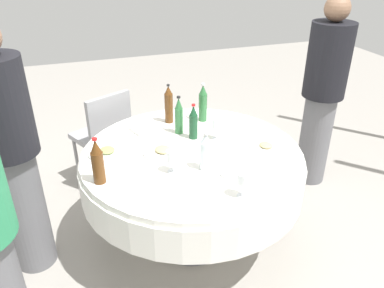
% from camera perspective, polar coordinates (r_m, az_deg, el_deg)
% --- Properties ---
extents(ground_plane, '(10.00, 10.00, 0.00)m').
position_cam_1_polar(ground_plane, '(2.93, -0.00, -13.82)').
color(ground_plane, gray).
extents(dining_table, '(1.47, 1.47, 0.74)m').
position_cam_1_polar(dining_table, '(2.57, -0.00, -3.95)').
color(dining_table, white).
rests_on(dining_table, ground_plane).
extents(bottle_brown_east, '(0.06, 0.06, 0.30)m').
position_cam_1_polar(bottle_brown_east, '(2.84, -3.48, 5.84)').
color(bottle_brown_east, '#593314').
rests_on(bottle_brown_east, dining_table).
extents(bottle_green_far, '(0.06, 0.06, 0.30)m').
position_cam_1_polar(bottle_green_far, '(2.86, 1.63, 6.05)').
color(bottle_green_far, '#2D6B38').
rests_on(bottle_green_far, dining_table).
extents(bottle_green_front, '(0.06, 0.06, 0.28)m').
position_cam_1_polar(bottle_green_front, '(2.68, -1.95, 4.16)').
color(bottle_green_front, '#2D6B38').
rests_on(bottle_green_front, dining_table).
extents(bottle_clear_left, '(0.07, 0.07, 0.24)m').
position_cam_1_polar(bottle_clear_left, '(2.25, 2.05, -1.26)').
color(bottle_clear_left, silver).
rests_on(bottle_clear_left, dining_table).
extents(bottle_brown_right, '(0.07, 0.07, 0.28)m').
position_cam_1_polar(bottle_brown_right, '(2.18, -13.89, -2.66)').
color(bottle_brown_right, '#593314').
rests_on(bottle_brown_right, dining_table).
extents(bottle_dark_green_north, '(0.06, 0.06, 0.25)m').
position_cam_1_polar(bottle_dark_green_north, '(2.61, 0.21, 3.20)').
color(bottle_dark_green_north, '#194728').
rests_on(bottle_dark_green_north, dining_table).
extents(wine_glass_left, '(0.07, 0.07, 0.15)m').
position_cam_1_polar(wine_glass_left, '(2.60, 3.74, 2.87)').
color(wine_glass_left, white).
rests_on(wine_glass_left, dining_table).
extents(wine_glass_right, '(0.07, 0.07, 0.15)m').
position_cam_1_polar(wine_glass_right, '(2.03, 7.71, -5.21)').
color(wine_glass_right, white).
rests_on(wine_glass_right, dining_table).
extents(wine_glass_north, '(0.07, 0.07, 0.14)m').
position_cam_1_polar(wine_glass_north, '(2.23, -2.95, -2.07)').
color(wine_glass_north, white).
rests_on(wine_glass_north, dining_table).
extents(plate_mid, '(0.21, 0.21, 0.04)m').
position_cam_1_polar(plate_mid, '(2.56, 10.95, -0.44)').
color(plate_mid, white).
rests_on(plate_mid, dining_table).
extents(plate_west, '(0.25, 0.25, 0.04)m').
position_cam_1_polar(plate_west, '(2.47, -4.37, -1.10)').
color(plate_west, white).
rests_on(plate_west, dining_table).
extents(plate_outer, '(0.24, 0.24, 0.04)m').
position_cam_1_polar(plate_outer, '(2.52, -12.50, -1.18)').
color(plate_outer, white).
rests_on(plate_outer, dining_table).
extents(plate_rear, '(0.21, 0.21, 0.02)m').
position_cam_1_polar(plate_rear, '(2.28, 6.75, -4.11)').
color(plate_rear, white).
rests_on(plate_rear, dining_table).
extents(knife_far, '(0.17, 0.09, 0.00)m').
position_cam_1_polar(knife_far, '(2.21, -7.22, -5.52)').
color(knife_far, silver).
rests_on(knife_far, dining_table).
extents(fork_front, '(0.15, 0.13, 0.00)m').
position_cam_1_polar(fork_front, '(2.48, 3.89, -1.18)').
color(fork_front, silver).
rests_on(fork_front, dining_table).
extents(knife_left, '(0.18, 0.04, 0.00)m').
position_cam_1_polar(knife_left, '(2.95, 4.74, 3.75)').
color(knife_left, silver).
rests_on(knife_left, dining_table).
extents(folded_napkin, '(0.19, 0.19, 0.02)m').
position_cam_1_polar(folded_napkin, '(2.78, -7.37, 2.26)').
color(folded_napkin, white).
rests_on(folded_napkin, dining_table).
extents(person_east, '(0.34, 0.34, 1.63)m').
position_cam_1_polar(person_east, '(2.49, -25.44, -1.19)').
color(person_east, slate).
rests_on(person_east, ground_plane).
extents(person_far, '(0.34, 0.34, 1.60)m').
position_cam_1_polar(person_far, '(3.37, 18.93, 7.25)').
color(person_far, slate).
rests_on(person_far, ground_plane).
extents(chair_north, '(0.54, 0.54, 0.87)m').
position_cam_1_polar(chair_north, '(3.32, -12.87, 1.81)').
color(chair_north, '#99999E').
rests_on(chair_north, ground_plane).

